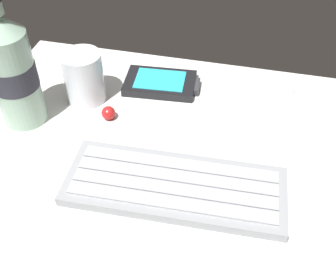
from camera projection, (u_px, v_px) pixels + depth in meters
ground_plane at (168, 155)px, 61.14cm from camera, size 64.00×48.00×2.80cm
keyboard at (175, 186)px, 54.57cm from camera, size 29.43×12.18×1.70cm
handheld_device at (161, 83)px, 71.24cm from camera, size 13.21×8.52×1.50cm
juice_cup at (84, 79)px, 66.71cm from camera, size 6.40×6.40×8.50cm
water_bottle at (12, 71)px, 59.54cm from camera, size 6.73×6.73×20.80cm
charger_block at (317, 102)px, 66.68cm from camera, size 8.18×7.17×2.40cm
trackball_mouse at (108, 113)px, 64.89cm from camera, size 2.20×2.20×2.20cm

